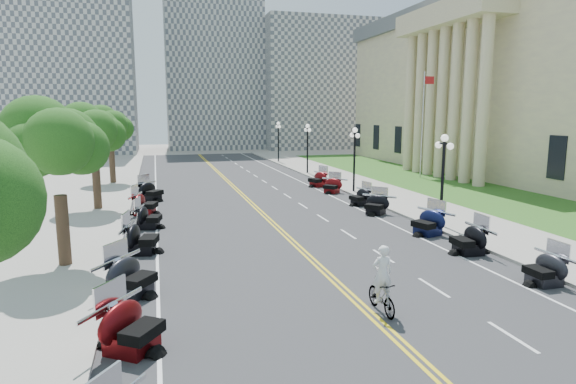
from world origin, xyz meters
TOP-DOWN VIEW (x-y plane):
  - ground at (0.00, 0.00)m, footprint 160.00×160.00m
  - road at (0.00, 10.00)m, footprint 16.00×90.00m
  - centerline_yellow_a at (-0.12, 10.00)m, footprint 0.12×90.00m
  - centerline_yellow_b at (0.12, 10.00)m, footprint 0.12×90.00m
  - edge_line_north at (6.40, 10.00)m, footprint 0.12×90.00m
  - edge_line_south at (-6.40, 10.00)m, footprint 0.12×90.00m
  - lane_dash_4 at (3.20, -8.00)m, footprint 0.12×2.00m
  - lane_dash_5 at (3.20, -4.00)m, footprint 0.12×2.00m
  - lane_dash_6 at (3.20, 0.00)m, footprint 0.12×2.00m
  - lane_dash_7 at (3.20, 4.00)m, footprint 0.12×2.00m
  - lane_dash_8 at (3.20, 8.00)m, footprint 0.12×2.00m
  - lane_dash_9 at (3.20, 12.00)m, footprint 0.12×2.00m
  - lane_dash_10 at (3.20, 16.00)m, footprint 0.12×2.00m
  - lane_dash_11 at (3.20, 20.00)m, footprint 0.12×2.00m
  - lane_dash_12 at (3.20, 24.00)m, footprint 0.12×2.00m
  - lane_dash_13 at (3.20, 28.00)m, footprint 0.12×2.00m
  - lane_dash_14 at (3.20, 32.00)m, footprint 0.12×2.00m
  - lane_dash_15 at (3.20, 36.00)m, footprint 0.12×2.00m
  - lane_dash_16 at (3.20, 40.00)m, footprint 0.12×2.00m
  - lane_dash_17 at (3.20, 44.00)m, footprint 0.12×2.00m
  - lane_dash_18 at (3.20, 48.00)m, footprint 0.12×2.00m
  - lane_dash_19 at (3.20, 52.00)m, footprint 0.12×2.00m
  - sidewalk_north at (10.50, 10.00)m, footprint 5.00×90.00m
  - sidewalk_south at (-10.50, 10.00)m, footprint 5.00×90.00m
  - lawn at (17.50, 18.00)m, footprint 9.00×60.00m
  - civic_building at (32.00, 22.00)m, footprint 26.00×51.00m
  - distant_block_a at (-18.00, 62.00)m, footprint 18.00×14.00m
  - distant_block_b at (4.00, 68.00)m, footprint 16.00×12.00m
  - distant_block_c at (22.00, 65.00)m, footprint 20.00×14.00m
  - street_lamp_2 at (8.60, 4.00)m, footprint 0.50×1.20m
  - street_lamp_3 at (8.60, 16.00)m, footprint 0.50×1.20m
  - street_lamp_4 at (8.60, 28.00)m, footprint 0.50×1.20m
  - street_lamp_5 at (8.60, 40.00)m, footprint 0.50×1.20m
  - flagpole at (18.00, 22.00)m, footprint 1.10×0.20m
  - tree_2 at (-10.00, 2.00)m, footprint 4.80×4.80m
  - tree_3 at (-10.00, 14.00)m, footprint 4.80×4.80m
  - tree_4 at (-10.00, 26.00)m, footprint 4.80×4.80m
  - motorcycle_n_4 at (7.26, -4.80)m, footprint 1.88×1.88m
  - motorcycle_n_5 at (7.00, -0.69)m, footprint 2.16×2.16m
  - motorcycle_n_6 at (7.08, 2.80)m, footprint 2.63×2.63m
  - motorcycle_n_7 at (6.74, 8.16)m, footprint 2.72×2.72m
  - motorcycle_n_8 at (6.99, 11.12)m, footprint 2.22×2.22m
  - motorcycle_n_9 at (6.91, 16.37)m, footprint 2.66×2.66m
  - motorcycle_n_10 at (6.92, 19.79)m, footprint 2.63×2.63m
  - motorcycle_s_4 at (-7.08, -6.00)m, footprint 3.00×3.00m
  - motorcycle_s_5 at (-7.26, -1.89)m, footprint 3.00×3.00m
  - motorcycle_s_6 at (-7.06, 3.27)m, footprint 2.58×2.58m
  - motorcycle_s_7 at (-6.80, 8.06)m, footprint 2.40×2.40m
  - motorcycle_s_8 at (-7.06, 11.85)m, footprint 2.67×2.67m
  - motorcycle_s_9 at (-6.73, 16.61)m, footprint 3.06×3.06m
  - bicycle at (0.39, -5.48)m, footprint 0.52×1.78m
  - cyclist_rider at (0.39, -5.48)m, footprint 0.67×0.44m

SIDE VIEW (x-z plane):
  - ground at x=0.00m, z-range 0.00..0.00m
  - road at x=0.00m, z-range 0.00..0.01m
  - centerline_yellow_a at x=-0.12m, z-range 0.01..0.01m
  - centerline_yellow_b at x=0.12m, z-range 0.01..0.01m
  - edge_line_north at x=6.40m, z-range 0.01..0.01m
  - edge_line_south at x=-6.40m, z-range 0.01..0.01m
  - lane_dash_4 at x=3.20m, z-range 0.01..0.01m
  - lane_dash_5 at x=3.20m, z-range 0.01..0.01m
  - lane_dash_6 at x=3.20m, z-range 0.01..0.01m
  - lane_dash_7 at x=3.20m, z-range 0.01..0.01m
  - lane_dash_8 at x=3.20m, z-range 0.01..0.01m
  - lane_dash_9 at x=3.20m, z-range 0.01..0.01m
  - lane_dash_10 at x=3.20m, z-range 0.01..0.01m
  - lane_dash_11 at x=3.20m, z-range 0.01..0.01m
  - lane_dash_12 at x=3.20m, z-range 0.01..0.01m
  - lane_dash_13 at x=3.20m, z-range 0.01..0.01m
  - lane_dash_14 at x=3.20m, z-range 0.01..0.01m
  - lane_dash_15 at x=3.20m, z-range 0.01..0.01m
  - lane_dash_16 at x=3.20m, z-range 0.01..0.01m
  - lane_dash_17 at x=3.20m, z-range 0.01..0.01m
  - lane_dash_18 at x=3.20m, z-range 0.01..0.01m
  - lane_dash_19 at x=3.20m, z-range 0.01..0.01m
  - lawn at x=17.50m, z-range 0.00..0.10m
  - sidewalk_north at x=10.50m, z-range 0.00..0.15m
  - sidewalk_south at x=-10.50m, z-range 0.00..0.15m
  - bicycle at x=0.39m, z-range 0.00..1.07m
  - motorcycle_n_8 at x=6.99m, z-range 0.00..1.30m
  - motorcycle_n_4 at x=7.26m, z-range 0.00..1.30m
  - motorcycle_n_9 at x=6.91m, z-range 0.00..1.32m
  - motorcycle_n_7 at x=6.74m, z-range 0.00..1.35m
  - motorcycle_s_7 at x=-6.80m, z-range 0.00..1.39m
  - motorcycle_n_10 at x=6.92m, z-range 0.00..1.43m
  - motorcycle_n_5 at x=7.00m, z-range 0.00..1.44m
  - motorcycle_n_6 at x=7.08m, z-range 0.00..1.47m
  - motorcycle_s_8 at x=-7.06m, z-range 0.00..1.49m
  - motorcycle_s_5 at x=-7.26m, z-range 0.00..1.50m
  - motorcycle_s_4 at x=-7.08m, z-range 0.00..1.51m
  - motorcycle_s_9 at x=-6.73m, z-range 0.00..1.52m
  - motorcycle_s_6 at x=-7.06m, z-range 0.00..1.53m
  - cyclist_rider at x=0.39m, z-range 1.07..2.92m
  - street_lamp_2 at x=8.60m, z-range 0.15..5.05m
  - street_lamp_3 at x=8.60m, z-range 0.15..5.05m
  - street_lamp_4 at x=8.60m, z-range 0.15..5.05m
  - street_lamp_5 at x=8.60m, z-range 0.15..5.05m
  - tree_2 at x=-10.00m, z-range 0.15..9.35m
  - tree_3 at x=-10.00m, z-range 0.15..9.35m
  - tree_4 at x=-10.00m, z-range 0.15..9.35m
  - flagpole at x=18.00m, z-range 0.00..10.00m
  - civic_building at x=32.00m, z-range 0.00..17.80m
  - distant_block_c at x=22.00m, z-range 0.00..22.00m
  - distant_block_a at x=-18.00m, z-range 0.00..26.00m
  - distant_block_b at x=4.00m, z-range 0.00..30.00m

